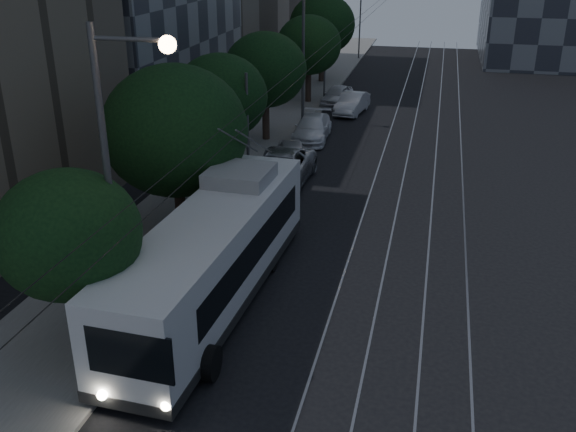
# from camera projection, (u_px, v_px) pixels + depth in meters

# --- Properties ---
(ground) EXTENTS (120.00, 120.00, 0.00)m
(ground) POSITION_uv_depth(u_px,v_px,m) (319.00, 324.00, 20.74)
(ground) COLOR black
(ground) RESTS_ON ground
(sidewalk) EXTENTS (5.00, 90.00, 0.15)m
(sidewalk) POSITION_uv_depth(u_px,v_px,m) (261.00, 137.00, 40.17)
(sidewalk) COLOR gray
(sidewalk) RESTS_ON ground
(tram_rails) EXTENTS (4.52, 90.00, 0.02)m
(tram_rails) POSITION_uv_depth(u_px,v_px,m) (423.00, 149.00, 38.09)
(tram_rails) COLOR gray
(tram_rails) RESTS_ON ground
(overhead_wires) EXTENTS (2.23, 90.00, 6.00)m
(overhead_wires) POSITION_uv_depth(u_px,v_px,m) (301.00, 85.00, 38.29)
(overhead_wires) COLOR black
(overhead_wires) RESTS_ON ground
(trolleybus) EXTENTS (3.25, 12.82, 5.63)m
(trolleybus) POSITION_uv_depth(u_px,v_px,m) (216.00, 254.00, 21.41)
(trolleybus) COLOR silver
(trolleybus) RESTS_ON ground
(pickup_silver) EXTENTS (2.89, 6.07, 1.67)m
(pickup_silver) POSITION_uv_depth(u_px,v_px,m) (280.00, 169.00, 32.13)
(pickup_silver) COLOR #B1B3B9
(pickup_silver) RESTS_ON ground
(car_white_a) EXTENTS (2.77, 4.33, 1.37)m
(car_white_a) POSITION_uv_depth(u_px,v_px,m) (293.00, 155.00, 34.75)
(car_white_a) COLOR #B1B1B5
(car_white_a) RESTS_ON ground
(car_white_b) EXTENTS (2.27, 5.13, 1.46)m
(car_white_b) POSITION_uv_depth(u_px,v_px,m) (312.00, 128.00, 39.61)
(car_white_b) COLOR white
(car_white_b) RESTS_ON ground
(car_white_c) EXTENTS (2.16, 4.57, 1.45)m
(car_white_c) POSITION_uv_depth(u_px,v_px,m) (352.00, 103.00, 45.65)
(car_white_c) COLOR silver
(car_white_c) RESTS_ON ground
(car_white_d) EXTENTS (2.24, 4.33, 1.41)m
(car_white_d) POSITION_uv_depth(u_px,v_px,m) (337.00, 95.00, 48.11)
(car_white_d) COLOR white
(car_white_d) RESTS_ON ground
(tree_0) EXTENTS (4.07, 4.07, 5.78)m
(tree_0) POSITION_uv_depth(u_px,v_px,m) (68.00, 235.00, 17.66)
(tree_0) COLOR black
(tree_0) RESTS_ON ground
(tree_1) EXTENTS (5.79, 5.79, 7.12)m
(tree_1) POSITION_uv_depth(u_px,v_px,m) (175.00, 131.00, 25.22)
(tree_1) COLOR black
(tree_1) RESTS_ON ground
(tree_2) EXTENTS (4.53, 4.53, 6.61)m
(tree_2) POSITION_uv_depth(u_px,v_px,m) (220.00, 97.00, 30.48)
(tree_2) COLOR black
(tree_2) RESTS_ON ground
(tree_3) EXTENTS (4.93, 4.93, 6.58)m
(tree_3) POSITION_uv_depth(u_px,v_px,m) (265.00, 70.00, 37.88)
(tree_3) COLOR black
(tree_3) RESTS_ON ground
(tree_4) EXTENTS (4.80, 4.80, 6.49)m
(tree_4) POSITION_uv_depth(u_px,v_px,m) (309.00, 45.00, 47.09)
(tree_4) COLOR black
(tree_4) RESTS_ON ground
(tree_5) EXTENTS (5.54, 5.54, 7.39)m
(tree_5) POSITION_uv_depth(u_px,v_px,m) (322.00, 25.00, 53.86)
(tree_5) COLOR black
(tree_5) RESTS_ON ground
(streetlamp_near) EXTENTS (2.33, 0.44, 9.57)m
(streetlamp_near) POSITION_uv_depth(u_px,v_px,m) (121.00, 169.00, 17.13)
(streetlamp_near) COLOR #515154
(streetlamp_near) RESTS_ON ground
(streetlamp_far) EXTENTS (2.39, 0.44, 9.84)m
(streetlamp_far) POSITION_uv_depth(u_px,v_px,m) (310.00, 32.00, 41.52)
(streetlamp_far) COLOR #515154
(streetlamp_far) RESTS_ON ground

